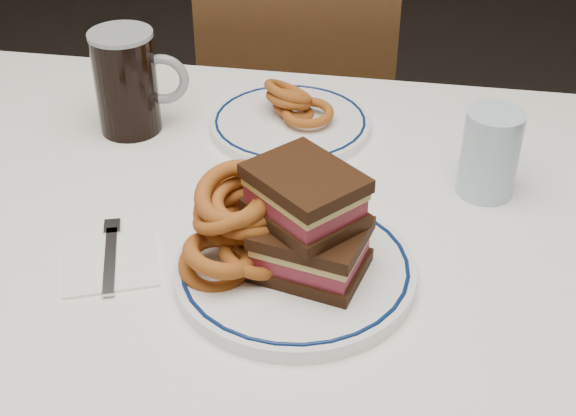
% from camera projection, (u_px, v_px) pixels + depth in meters
% --- Properties ---
extents(dining_table, '(1.27, 0.87, 0.75)m').
position_uv_depth(dining_table, '(197.00, 262.00, 1.17)').
color(dining_table, white).
rests_on(dining_table, floor).
extents(chair_far, '(0.46, 0.46, 0.89)m').
position_uv_depth(chair_far, '(298.00, 116.00, 1.86)').
color(chair_far, '#3F2214').
rests_on(chair_far, floor).
extents(main_plate, '(0.29, 0.29, 0.02)m').
position_uv_depth(main_plate, '(295.00, 270.00, 0.97)').
color(main_plate, white).
rests_on(main_plate, dining_table).
extents(reuben_sandwich, '(0.16, 0.16, 0.13)m').
position_uv_depth(reuben_sandwich, '(308.00, 223.00, 0.93)').
color(reuben_sandwich, black).
rests_on(reuben_sandwich, main_plate).
extents(onion_rings_main, '(0.13, 0.14, 0.14)m').
position_uv_depth(onion_rings_main, '(237.00, 225.00, 0.95)').
color(onion_rings_main, '#6B320E').
rests_on(onion_rings_main, main_plate).
extents(ketchup_ramekin, '(0.06, 0.06, 0.03)m').
position_uv_depth(ketchup_ramekin, '(281.00, 209.00, 1.03)').
color(ketchup_ramekin, silver).
rests_on(ketchup_ramekin, main_plate).
extents(beer_mug, '(0.15, 0.10, 0.16)m').
position_uv_depth(beer_mug, '(128.00, 81.00, 1.23)').
color(beer_mug, black).
rests_on(beer_mug, dining_table).
extents(water_glass, '(0.08, 0.08, 0.13)m').
position_uv_depth(water_glass, '(490.00, 153.00, 1.10)').
color(water_glass, '#ADCADF').
rests_on(water_glass, dining_table).
extents(far_plate, '(0.25, 0.25, 0.02)m').
position_uv_depth(far_plate, '(290.00, 123.00, 1.28)').
color(far_plate, white).
rests_on(far_plate, dining_table).
extents(onion_rings_far, '(0.12, 0.11, 0.08)m').
position_uv_depth(onion_rings_far, '(295.00, 103.00, 1.27)').
color(onion_rings_far, '#6B320E').
rests_on(onion_rings_far, far_plate).
extents(napkin_fork, '(0.15, 0.16, 0.01)m').
position_uv_depth(napkin_fork, '(111.00, 261.00, 1.00)').
color(napkin_fork, white).
rests_on(napkin_fork, dining_table).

